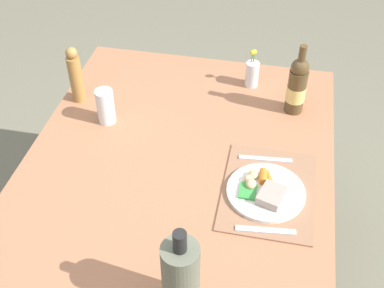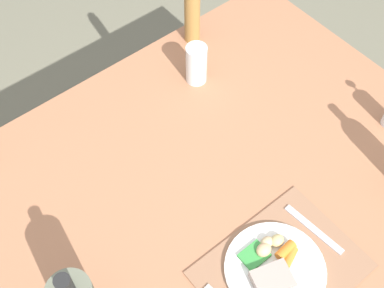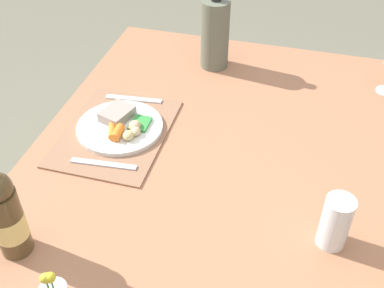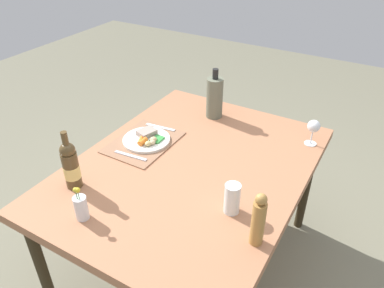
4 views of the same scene
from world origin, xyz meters
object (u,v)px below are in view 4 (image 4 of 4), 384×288
(wine_glass, at_px, (314,127))
(flower_vase, at_px, (81,207))
(dining_table, at_px, (191,174))
(fork, at_px, (160,127))
(dinner_plate, at_px, (147,139))
(cooler_bottle, at_px, (215,97))
(pepper_mill, at_px, (258,220))
(water_tumbler, at_px, (232,200))
(wine_bottle, at_px, (71,165))
(knife, at_px, (131,156))

(wine_glass, xyz_separation_m, flower_vase, (1.04, -0.67, -0.04))
(dining_table, xyz_separation_m, wine_glass, (-0.50, 0.47, 0.16))
(flower_vase, bearing_deg, fork, -170.19)
(dinner_plate, bearing_deg, cooler_bottle, 157.46)
(dinner_plate, bearing_deg, flower_vase, 10.70)
(pepper_mill, bearing_deg, cooler_bottle, -143.38)
(pepper_mill, bearing_deg, dining_table, -122.82)
(pepper_mill, relative_size, water_tumbler, 1.72)
(wine_glass, xyz_separation_m, water_tumbler, (0.69, -0.15, -0.04))
(dining_table, distance_m, dinner_plate, 0.33)
(dining_table, bearing_deg, pepper_mill, 57.18)
(dining_table, bearing_deg, wine_bottle, -43.18)
(dinner_plate, distance_m, cooler_bottle, 0.49)
(pepper_mill, xyz_separation_m, water_tumbler, (-0.11, -0.16, -0.05))
(knife, relative_size, cooler_bottle, 0.61)
(cooler_bottle, height_order, flower_vase, cooler_bottle)
(fork, relative_size, cooler_bottle, 0.60)
(dinner_plate, xyz_separation_m, knife, (0.16, 0.01, -0.01))
(dinner_plate, height_order, wine_glass, wine_glass)
(fork, relative_size, wine_glass, 1.27)
(dining_table, xyz_separation_m, dinner_plate, (-0.07, -0.32, 0.08))
(dinner_plate, bearing_deg, pepper_mill, 64.79)
(water_tumbler, bearing_deg, flower_vase, -56.07)
(cooler_bottle, distance_m, wine_bottle, 0.95)
(knife, bearing_deg, wine_glass, 122.48)
(knife, bearing_deg, dining_table, 102.32)
(wine_bottle, height_order, water_tumbler, wine_bottle)
(fork, xyz_separation_m, cooler_bottle, (-0.29, 0.20, 0.12))
(dinner_plate, bearing_deg, water_tumbler, 67.46)
(dinner_plate, height_order, water_tumbler, water_tumbler)
(flower_vase, bearing_deg, cooler_bottle, 176.30)
(dining_table, height_order, wine_glass, wine_glass)
(dining_table, bearing_deg, cooler_bottle, -165.40)
(water_tumbler, bearing_deg, dining_table, -121.76)
(dining_table, relative_size, cooler_bottle, 4.65)
(knife, bearing_deg, pepper_mill, 69.73)
(dinner_plate, distance_m, pepper_mill, 0.88)
(dinner_plate, height_order, fork, dinner_plate)
(cooler_bottle, height_order, pepper_mill, cooler_bottle)
(water_tumbler, bearing_deg, wine_bottle, -73.14)
(dining_table, distance_m, pepper_mill, 0.59)
(flower_vase, bearing_deg, wine_bottle, -126.70)
(wine_glass, distance_m, pepper_mill, 0.80)
(wine_glass, bearing_deg, dining_table, -43.08)
(dining_table, relative_size, pepper_mill, 5.89)
(wine_bottle, bearing_deg, fork, 175.42)
(flower_vase, distance_m, wine_bottle, 0.24)
(fork, bearing_deg, water_tumbler, 51.17)
(dining_table, xyz_separation_m, pepper_mill, (0.31, 0.47, 0.18))
(wine_glass, height_order, cooler_bottle, cooler_bottle)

